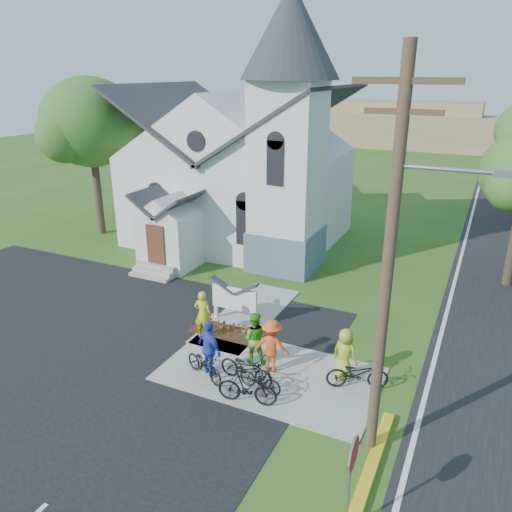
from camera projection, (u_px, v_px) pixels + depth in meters
The scene contains 20 objects.
ground at pixel (222, 371), 16.59m from camera, with size 120.00×120.00×0.00m, color #2B5B1A.
parking_lot at pixel (23, 352), 17.71m from camera, with size 20.00×16.00×0.02m, color black.
sidewalk at pixel (269, 374), 16.40m from camera, with size 7.00×4.00×0.05m, color #9F9A90.
church at pixel (243, 150), 27.52m from camera, with size 12.35×12.00×13.00m.
church_sign at pixel (235, 299), 19.42m from camera, with size 2.20×0.40×1.70m.
flower_bed at pixel (224, 332), 19.00m from camera, with size 2.60×1.10×0.07m, color #3D2410.
utility_pole at pixel (392, 258), 11.27m from camera, with size 3.45×0.28×10.00m.
stop_sign at pixel (352, 466), 10.22m from camera, with size 0.11×0.76×2.48m.
tree_lot_corner at pixel (90, 123), 28.38m from camera, with size 5.60×5.60×9.15m.
distant_hills at pixel (465, 132), 62.12m from camera, with size 61.00×10.00×5.60m.
cyclist_0 at pixel (203, 314), 18.33m from camera, with size 0.68×0.44×1.85m, color gold.
bike_0 at pixel (204, 365), 16.03m from camera, with size 0.62×1.78×0.94m, color black.
cyclist_1 at pixel (254, 338), 16.74m from camera, with size 0.89×0.70×1.84m, color green.
bike_1 at pixel (260, 378), 15.36m from camera, with size 0.42×1.48×0.89m, color black.
cyclist_2 at pixel (209, 348), 16.03m from camera, with size 1.12×0.47×1.91m, color blue.
bike_2 at pixel (246, 368), 15.78m from camera, with size 0.67×1.92×1.01m, color black.
cyclist_3 at pixel (272, 346), 16.25m from camera, with size 1.19×0.69×1.85m, color #F04D1A.
bike_3 at pixel (247, 387), 14.74m from camera, with size 0.52×1.83×1.10m, color black.
cyclist_4 at pixel (345, 354), 15.86m from camera, with size 0.86×0.56×1.75m, color #A0B221.
bike_4 at pixel (357, 373), 15.49m from camera, with size 0.68×1.94×1.02m, color black.
Camera 1 is at (7.13, -12.33, 9.39)m, focal length 35.00 mm.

